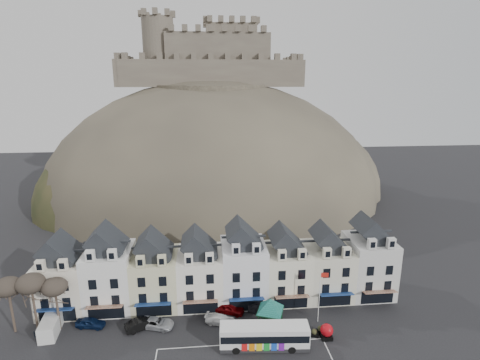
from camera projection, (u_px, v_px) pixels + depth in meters
name	position (u px, v px, depth m)	size (l,w,h in m)	color
townhouse_terrace	(223.00, 268.00, 58.44)	(54.40, 9.35, 11.80)	white
castle_hill	(218.00, 198.00, 110.84)	(100.00, 76.00, 68.00)	#3D382F
castle	(212.00, 57.00, 107.15)	(50.20, 22.20, 22.00)	brown
tree_left_far	(8.00, 287.00, 50.07)	(3.61, 3.61, 8.24)	#3D3126
tree_left_mid	(31.00, 284.00, 50.26)	(3.78, 3.78, 8.64)	#3D3126
tree_left_near	(55.00, 287.00, 50.71)	(3.43, 3.43, 7.84)	#3D3126
bus	(264.00, 335.00, 48.43)	(11.66, 3.55, 3.24)	#262628
bus_shelter	(270.00, 305.00, 52.17)	(6.44, 6.44, 4.35)	black
red_buoy	(327.00, 331.00, 50.23)	(1.72, 1.72, 2.13)	black
flagpole	(320.00, 293.00, 52.90)	(1.15, 0.26, 8.04)	silver
white_van	(51.00, 326.00, 51.23)	(2.58, 5.06, 2.23)	silver
planter_west	(314.00, 333.00, 50.80)	(1.17, 0.77, 1.08)	black
planter_east	(320.00, 330.00, 51.39)	(1.14, 0.79, 1.13)	black
car_navy	(91.00, 323.00, 52.64)	(1.64, 4.08, 1.39)	#0C1B3E
car_black	(142.00, 324.00, 52.30)	(1.63, 4.68, 1.54)	black
car_silver	(156.00, 323.00, 52.60)	(2.27, 4.85, 1.37)	#A4A7AC
car_white	(221.00, 320.00, 53.35)	(1.84, 4.52, 1.31)	white
car_maroon	(229.00, 308.00, 55.85)	(1.83, 4.54, 1.55)	#5B0507
car_charcoal	(263.00, 306.00, 56.33)	(1.66, 4.76, 1.57)	black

